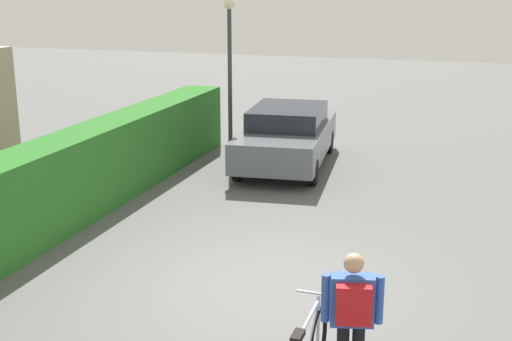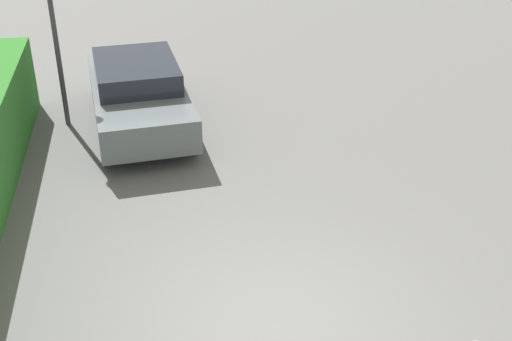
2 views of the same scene
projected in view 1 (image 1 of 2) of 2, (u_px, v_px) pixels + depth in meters
ground_plane at (270, 288)px, 9.67m from camera, size 60.00×60.00×0.00m
hedge_row at (11, 207)px, 10.72m from camera, size 16.03×0.90×1.54m
parked_car_near at (287, 135)px, 15.94m from camera, size 4.46×2.21×1.38m
person_rider at (352, 311)px, 7.00m from camera, size 0.42×0.62×1.54m
street_lamp at (230, 54)px, 16.20m from camera, size 0.28×0.28×3.81m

